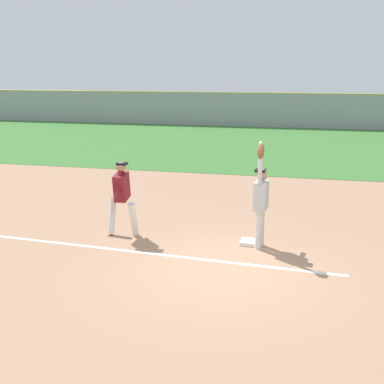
% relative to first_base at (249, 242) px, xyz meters
% --- Properties ---
extents(ground_plane, '(72.06, 72.06, 0.00)m').
position_rel_first_base_xyz_m(ground_plane, '(-0.35, -1.59, -0.04)').
color(ground_plane, tan).
extents(outfield_grass, '(55.18, 14.89, 0.01)m').
position_rel_first_base_xyz_m(outfield_grass, '(-0.35, 14.38, -0.04)').
color(outfield_grass, '#3D7533').
rests_on(outfield_grass, ground_plane).
extents(chalk_foul_line, '(11.98, 0.89, 0.01)m').
position_rel_first_base_xyz_m(chalk_foul_line, '(-4.00, -0.90, -0.04)').
color(chalk_foul_line, white).
rests_on(chalk_foul_line, ground_plane).
extents(first_base, '(0.40, 0.40, 0.08)m').
position_rel_first_base_xyz_m(first_base, '(0.00, 0.00, 0.00)').
color(first_base, white).
rests_on(first_base, ground_plane).
extents(fielder, '(0.30, 0.90, 2.28)m').
position_rel_first_base_xyz_m(fielder, '(0.23, -0.16, 1.08)').
color(fielder, silver).
rests_on(fielder, ground_plane).
extents(runner, '(0.74, 0.84, 1.72)m').
position_rel_first_base_xyz_m(runner, '(-2.89, -0.08, 0.96)').
color(runner, white).
rests_on(runner, ground_plane).
extents(baseball, '(0.07, 0.07, 0.07)m').
position_rel_first_base_xyz_m(baseball, '(0.19, -0.19, 2.22)').
color(baseball, white).
extents(outfield_fence, '(55.26, 0.08, 2.21)m').
position_rel_first_base_xyz_m(outfield_fence, '(-0.35, 21.83, 1.06)').
color(outfield_fence, '#93999E').
rests_on(outfield_fence, ground_plane).
extents(parked_car_black, '(4.55, 2.42, 1.25)m').
position_rel_first_base_xyz_m(parked_car_black, '(-6.30, 24.79, 0.63)').
color(parked_car_black, black).
rests_on(parked_car_black, ground_plane).
extents(parked_car_red, '(4.48, 2.27, 1.25)m').
position_rel_first_base_xyz_m(parked_car_red, '(-1.64, 24.18, 0.63)').
color(parked_car_red, '#B21E1E').
rests_on(parked_car_red, ground_plane).
extents(parked_car_silver, '(4.40, 2.12, 1.25)m').
position_rel_first_base_xyz_m(parked_car_silver, '(3.67, 24.10, 0.63)').
color(parked_car_silver, '#B7B7BC').
rests_on(parked_car_silver, ground_plane).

